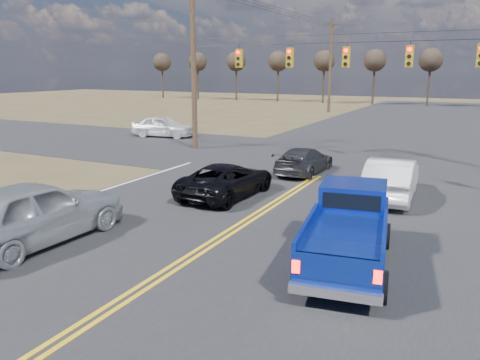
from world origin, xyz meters
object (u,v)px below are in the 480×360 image
at_px(silver_suv, 33,212).
at_px(black_suv, 227,180).
at_px(pickup_truck, 348,231).
at_px(cross_car_west, 163,126).
at_px(dgrey_car_queue, 304,160).
at_px(white_car_queue, 391,178).

relative_size(silver_suv, black_suv, 1.16).
distance_m(pickup_truck, black_suv, 7.16).
xyz_separation_m(pickup_truck, cross_car_west, (-17.43, 16.34, -0.14)).
height_order(pickup_truck, cross_car_west, pickup_truck).
relative_size(silver_suv, dgrey_car_queue, 1.28).
distance_m(silver_suv, cross_car_west, 21.00).
height_order(pickup_truck, black_suv, pickup_truck).
height_order(silver_suv, cross_car_west, silver_suv).
relative_size(pickup_truck, white_car_queue, 1.09).
distance_m(silver_suv, black_suv, 7.16).
distance_m(black_suv, dgrey_car_queue, 5.35).
bearing_deg(black_suv, dgrey_car_queue, -100.82).
xyz_separation_m(silver_suv, cross_car_west, (-9.38, 18.79, -0.15)).
bearing_deg(black_suv, pickup_truck, 145.47).
bearing_deg(cross_car_west, dgrey_car_queue, -127.61).
xyz_separation_m(pickup_truck, silver_suv, (-8.05, -2.44, 0.02)).
xyz_separation_m(pickup_truck, white_car_queue, (-0.12, 6.81, -0.12)).
relative_size(black_suv, cross_car_west, 1.03).
bearing_deg(dgrey_car_queue, pickup_truck, 117.40).
bearing_deg(dgrey_car_queue, black_suv, 78.85).
xyz_separation_m(black_suv, cross_car_west, (-11.72, 12.02, 0.12)).
relative_size(pickup_truck, cross_car_west, 1.15).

